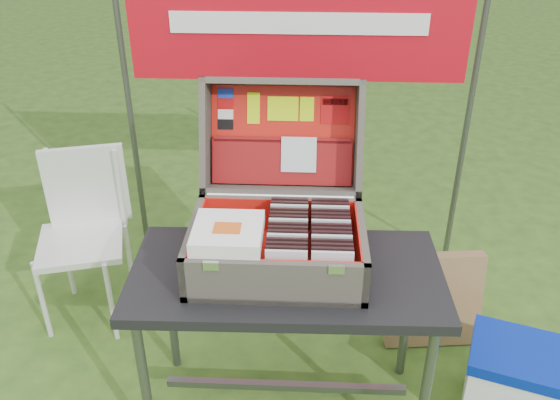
# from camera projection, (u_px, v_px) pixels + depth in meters

# --- Properties ---
(table) EXTENTS (1.12, 0.57, 0.69)m
(table) POSITION_uv_depth(u_px,v_px,m) (286.00, 344.00, 2.26)
(table) COLOR black
(table) RESTS_ON ground
(table_top) EXTENTS (1.12, 0.57, 0.04)m
(table_top) POSITION_uv_depth(u_px,v_px,m) (286.00, 275.00, 2.10)
(table_top) COLOR black
(table_top) RESTS_ON ground
(table_leg_fl) EXTENTS (0.04, 0.04, 0.65)m
(table_leg_fl) POSITION_uv_depth(u_px,v_px,m) (145.00, 386.00, 2.10)
(table_leg_fl) COLOR #59595B
(table_leg_fl) RESTS_ON ground
(table_leg_fr) EXTENTS (0.04, 0.04, 0.65)m
(table_leg_fr) POSITION_uv_depth(u_px,v_px,m) (425.00, 397.00, 2.06)
(table_leg_fr) COLOR #59595B
(table_leg_fr) RESTS_ON ground
(table_leg_bl) EXTENTS (0.04, 0.04, 0.65)m
(table_leg_bl) POSITION_uv_depth(u_px,v_px,m) (171.00, 307.00, 2.48)
(table_leg_bl) COLOR #59595B
(table_leg_bl) RESTS_ON ground
(table_leg_br) EXTENTS (0.04, 0.04, 0.65)m
(table_leg_br) POSITION_uv_depth(u_px,v_px,m) (407.00, 314.00, 2.44)
(table_leg_br) COLOR #59595B
(table_leg_br) RESTS_ON ground
(table_brace) EXTENTS (0.96, 0.03, 0.03)m
(table_brace) POSITION_uv_depth(u_px,v_px,m) (286.00, 386.00, 2.37)
(table_brace) COLOR #59595B
(table_brace) RESTS_ON ground
(suitcase) EXTENTS (0.61, 0.60, 0.55)m
(suitcase) POSITION_uv_depth(u_px,v_px,m) (278.00, 191.00, 2.03)
(suitcase) COLOR #5F5A51
(suitcase) RESTS_ON table
(suitcase_base_bottom) EXTENTS (0.61, 0.44, 0.02)m
(suitcase_base_bottom) POSITION_uv_depth(u_px,v_px,m) (277.00, 263.00, 2.11)
(suitcase_base_bottom) COLOR #5F5A51
(suitcase_base_bottom) RESTS_ON table_top
(suitcase_base_wall_front) EXTENTS (0.61, 0.02, 0.16)m
(suitcase_base_wall_front) POSITION_uv_depth(u_px,v_px,m) (274.00, 284.00, 1.89)
(suitcase_base_wall_front) COLOR #5F5A51
(suitcase_base_wall_front) RESTS_ON table_top
(suitcase_base_wall_back) EXTENTS (0.61, 0.02, 0.16)m
(suitcase_base_wall_back) POSITION_uv_depth(u_px,v_px,m) (280.00, 217.00, 2.25)
(suitcase_base_wall_back) COLOR #5F5A51
(suitcase_base_wall_back) RESTS_ON table_top
(suitcase_base_wall_left) EXTENTS (0.02, 0.44, 0.16)m
(suitcase_base_wall_left) POSITION_uv_depth(u_px,v_px,m) (194.00, 245.00, 2.09)
(suitcase_base_wall_left) COLOR #5F5A51
(suitcase_base_wall_left) RESTS_ON table_top
(suitcase_base_wall_right) EXTENTS (0.02, 0.44, 0.16)m
(suitcase_base_wall_right) POSITION_uv_depth(u_px,v_px,m) (361.00, 249.00, 2.06)
(suitcase_base_wall_right) COLOR #5F5A51
(suitcase_base_wall_right) RESTS_ON table_top
(suitcase_liner_floor) EXTENTS (0.56, 0.39, 0.01)m
(suitcase_liner_floor) POSITION_uv_depth(u_px,v_px,m) (277.00, 260.00, 2.10)
(suitcase_liner_floor) COLOR red
(suitcase_liner_floor) RESTS_ON suitcase_base_bottom
(suitcase_latch_left) EXTENTS (0.05, 0.01, 0.03)m
(suitcase_latch_left) POSITION_uv_depth(u_px,v_px,m) (211.00, 266.00, 1.86)
(suitcase_latch_left) COLOR silver
(suitcase_latch_left) RESTS_ON suitcase_base_wall_front
(suitcase_latch_right) EXTENTS (0.05, 0.01, 0.03)m
(suitcase_latch_right) POSITION_uv_depth(u_px,v_px,m) (336.00, 269.00, 1.84)
(suitcase_latch_right) COLOR silver
(suitcase_latch_right) RESTS_ON suitcase_base_wall_front
(suitcase_hinge) EXTENTS (0.55, 0.02, 0.02)m
(suitcase_hinge) POSITION_uv_depth(u_px,v_px,m) (280.00, 196.00, 2.22)
(suitcase_hinge) COLOR silver
(suitcase_hinge) RESTS_ON suitcase_base_wall_back
(suitcase_lid_back) EXTENTS (0.61, 0.17, 0.42)m
(suitcase_lid_back) POSITION_uv_depth(u_px,v_px,m) (283.00, 135.00, 2.33)
(suitcase_lid_back) COLOR #5F5A51
(suitcase_lid_back) RESTS_ON suitcase_base_wall_back
(suitcase_lid_rim_far) EXTENTS (0.61, 0.16, 0.08)m
(suitcase_lid_rim_far) POSITION_uv_depth(u_px,v_px,m) (283.00, 82.00, 2.23)
(suitcase_lid_rim_far) COLOR #5F5A51
(suitcase_lid_rim_far) RESTS_ON suitcase_lid_back
(suitcase_lid_rim_near) EXTENTS (0.61, 0.16, 0.08)m
(suitcase_lid_rim_near) POSITION_uv_depth(u_px,v_px,m) (281.00, 190.00, 2.30)
(suitcase_lid_rim_near) COLOR #5F5A51
(suitcase_lid_rim_near) RESTS_ON suitcase_lid_back
(suitcase_lid_rim_left) EXTENTS (0.02, 0.30, 0.47)m
(suitcase_lid_rim_left) POSITION_uv_depth(u_px,v_px,m) (206.00, 135.00, 2.28)
(suitcase_lid_rim_left) COLOR #5F5A51
(suitcase_lid_rim_left) RESTS_ON suitcase_lid_back
(suitcase_lid_rim_right) EXTENTS (0.02, 0.30, 0.47)m
(suitcase_lid_rim_right) POSITION_uv_depth(u_px,v_px,m) (359.00, 138.00, 2.25)
(suitcase_lid_rim_right) COLOR #5F5A51
(suitcase_lid_rim_right) RESTS_ON suitcase_lid_back
(suitcase_lid_liner) EXTENTS (0.56, 0.14, 0.36)m
(suitcase_lid_liner) POSITION_uv_depth(u_px,v_px,m) (283.00, 136.00, 2.32)
(suitcase_lid_liner) COLOR red
(suitcase_lid_liner) RESTS_ON suitcase_lid_back
(suitcase_liner_wall_front) EXTENTS (0.56, 0.01, 0.14)m
(suitcase_liner_wall_front) POSITION_uv_depth(u_px,v_px,m) (274.00, 278.00, 1.90)
(suitcase_liner_wall_front) COLOR red
(suitcase_liner_wall_front) RESTS_ON suitcase_base_bottom
(suitcase_liner_wall_back) EXTENTS (0.56, 0.01, 0.14)m
(suitcase_liner_wall_back) POSITION_uv_depth(u_px,v_px,m) (280.00, 216.00, 2.23)
(suitcase_liner_wall_back) COLOR red
(suitcase_liner_wall_back) RESTS_ON suitcase_base_bottom
(suitcase_liner_wall_left) EXTENTS (0.01, 0.39, 0.14)m
(suitcase_liner_wall_left) POSITION_uv_depth(u_px,v_px,m) (198.00, 242.00, 2.08)
(suitcase_liner_wall_left) COLOR red
(suitcase_liner_wall_left) RESTS_ON suitcase_base_bottom
(suitcase_liner_wall_right) EXTENTS (0.01, 0.39, 0.14)m
(suitcase_liner_wall_right) POSITION_uv_depth(u_px,v_px,m) (357.00, 246.00, 2.06)
(suitcase_liner_wall_right) COLOR red
(suitcase_liner_wall_right) RESTS_ON suitcase_base_bottom
(suitcase_lid_pocket) EXTENTS (0.54, 0.09, 0.18)m
(suitcase_lid_pocket) POSITION_uv_depth(u_px,v_px,m) (282.00, 162.00, 2.32)
(suitcase_lid_pocket) COLOR maroon
(suitcase_lid_pocket) RESTS_ON suitcase_lid_liner
(suitcase_pocket_edge) EXTENTS (0.53, 0.03, 0.03)m
(suitcase_pocket_edge) POSITION_uv_depth(u_px,v_px,m) (282.00, 140.00, 2.30)
(suitcase_pocket_edge) COLOR maroon
(suitcase_pocket_edge) RESTS_ON suitcase_lid_pocket
(suitcase_pocket_cd) EXTENTS (0.14, 0.06, 0.13)m
(suitcase_pocket_cd) POSITION_uv_depth(u_px,v_px,m) (299.00, 155.00, 2.29)
(suitcase_pocket_cd) COLOR silver
(suitcase_pocket_cd) RESTS_ON suitcase_lid_pocket
(lid_sticker_cc_a) EXTENTS (0.06, 0.02, 0.04)m
(lid_sticker_cc_a) POSITION_uv_depth(u_px,v_px,m) (226.00, 93.00, 2.30)
(lid_sticker_cc_a) COLOR #1933B2
(lid_sticker_cc_a) RESTS_ON suitcase_lid_liner
(lid_sticker_cc_b) EXTENTS (0.06, 0.02, 0.04)m
(lid_sticker_cc_b) POSITION_uv_depth(u_px,v_px,m) (226.00, 104.00, 2.30)
(lid_sticker_cc_b) COLOR #B80B0C
(lid_sticker_cc_b) RESTS_ON suitcase_lid_liner
(lid_sticker_cc_c) EXTENTS (0.06, 0.02, 0.04)m
(lid_sticker_cc_c) POSITION_uv_depth(u_px,v_px,m) (226.00, 114.00, 2.31)
(lid_sticker_cc_c) COLOR white
(lid_sticker_cc_c) RESTS_ON suitcase_lid_liner
(lid_sticker_cc_d) EXTENTS (0.06, 0.02, 0.04)m
(lid_sticker_cc_d) POSITION_uv_depth(u_px,v_px,m) (226.00, 125.00, 2.32)
(lid_sticker_cc_d) COLOR black
(lid_sticker_cc_d) RESTS_ON suitcase_lid_liner
(lid_card_neon_tall) EXTENTS (0.05, 0.04, 0.11)m
(lid_card_neon_tall) POSITION_uv_depth(u_px,v_px,m) (253.00, 108.00, 2.30)
(lid_card_neon_tall) COLOR #BCE807
(lid_card_neon_tall) RESTS_ON suitcase_lid_liner
(lid_card_neon_main) EXTENTS (0.12, 0.03, 0.09)m
(lid_card_neon_main) POSITION_uv_depth(u_px,v_px,m) (283.00, 109.00, 2.30)
(lid_card_neon_main) COLOR #BCE807
(lid_card_neon_main) RESTS_ON suitcase_lid_liner
(lid_card_neon_small) EXTENTS (0.05, 0.03, 0.09)m
(lid_card_neon_small) POSITION_uv_depth(u_px,v_px,m) (307.00, 109.00, 2.29)
(lid_card_neon_small) COLOR #BCE807
(lid_card_neon_small) RESTS_ON suitcase_lid_liner
(lid_sticker_band) EXTENTS (0.11, 0.04, 0.10)m
(lid_sticker_band) POSITION_uv_depth(u_px,v_px,m) (335.00, 110.00, 2.29)
(lid_sticker_band) COLOR #B80B0C
(lid_sticker_band) RESTS_ON suitcase_lid_liner
(lid_sticker_band_bar) EXTENTS (0.10, 0.01, 0.02)m
(lid_sticker_band_bar) POSITION_uv_depth(u_px,v_px,m) (335.00, 102.00, 2.28)
(lid_sticker_band_bar) COLOR black
(lid_sticker_band_bar) RESTS_ON suitcase_lid_liner
(cd_left_0) EXTENTS (0.14, 0.01, 0.16)m
(cd_left_0) POSITION_uv_depth(u_px,v_px,m) (286.00, 271.00, 1.91)
(cd_left_0) COLOR silver
(cd_left_0) RESTS_ON suitcase_liner_floor
(cd_left_1) EXTENTS (0.14, 0.01, 0.16)m
(cd_left_1) POSITION_uv_depth(u_px,v_px,m) (286.00, 266.00, 1.93)
(cd_left_1) COLOR black
(cd_left_1) RESTS_ON suitcase_liner_floor
(cd_left_2) EXTENTS (0.14, 0.01, 0.16)m
(cd_left_2) POSITION_uv_depth(u_px,v_px,m) (287.00, 262.00, 1.95)
(cd_left_2) COLOR black
(cd_left_2) RESTS_ON suitcase_liner_floor
(cd_left_3) EXTENTS (0.14, 0.01, 0.16)m
(cd_left_3) POSITION_uv_depth(u_px,v_px,m) (287.00, 258.00, 1.97)
(cd_left_3) COLOR black
(cd_left_3) RESTS_ON suitcase_liner_floor
(cd_left_4) EXTENTS (0.14, 0.01, 0.16)m
(cd_left_4) POSITION_uv_depth(u_px,v_px,m) (287.00, 253.00, 2.00)
(cd_left_4) COLOR silver
(cd_left_4) RESTS_ON suitcase_liner_floor
(cd_left_5) EXTENTS (0.14, 0.01, 0.16)m
(cd_left_5) POSITION_uv_depth(u_px,v_px,m) (288.00, 249.00, 2.02)
(cd_left_5) COLOR black
(cd_left_5) RESTS_ON suitcase_liner_floor
(cd_left_6) EXTENTS (0.14, 0.01, 0.16)m
(cd_left_6) POSITION_uv_depth(u_px,v_px,m) (288.00, 245.00, 2.04)
(cd_left_6) COLOR black
(cd_left_6) RESTS_ON suitcase_liner_floor
(cd_left_7) EXTENTS (0.14, 0.01, 0.16)m
(cd_left_7) POSITION_uv_depth(u_px,v_px,m) (288.00, 242.00, 2.06)
(cd_left_7) COLOR black
(cd_left_7) RESTS_ON suitcase_liner_floor
(cd_left_8) EXTENTS (0.14, 0.01, 0.16)m
(cd_left_8) POSITION_uv_depth(u_px,v_px,m) (288.00, 238.00, 2.08)
(cd_left_8) COLOR silver
(cd_left_8) RESTS_ON suitcase_liner_floor
(cd_left_9) EXTENTS (0.14, 0.01, 0.16)m
(cd_left_9) POSITION_uv_depth(u_px,v_px,m) (289.00, 234.00, 2.10)
(cd_left_9) COLOR black
(cd_left_9) RESTS_ON suitcase_liner_floor
(cd_left_10) EXTENTS (0.14, 0.01, 0.16)m
(cd_left_10) POSITION_uv_depth(u_px,v_px,m) (289.00, 230.00, 2.12)
(cd_left_10) COLOR black
(cd_left_10) RESTS_ON suitcase_liner_floor
(cd_left_11) EXTENTS (0.14, 0.01, 0.16)m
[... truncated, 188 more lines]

